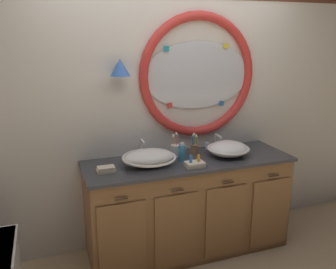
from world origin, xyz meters
TOP-DOWN VIEW (x-y plane):
  - ground_plane at (0.00, 0.00)m, footprint 14.00×14.00m
  - back_wall_assembly at (0.02, 0.58)m, footprint 6.40×0.26m
  - vanity_counter at (0.08, 0.25)m, footprint 1.86×0.63m
  - sink_basin_left at (-0.29, 0.23)m, footprint 0.46×0.46m
  - sink_basin_right at (0.46, 0.23)m, footprint 0.39×0.39m
  - faucet_set_left at (-0.29, 0.47)m, footprint 0.23×0.14m
  - faucet_set_right at (0.46, 0.47)m, footprint 0.23×0.14m
  - toothbrush_holder_left at (0.00, 0.38)m, footprint 0.08×0.08m
  - toothbrush_holder_right at (0.18, 0.37)m, footprint 0.08×0.08m
  - soap_dispenser at (0.01, 0.24)m, footprint 0.06×0.07m
  - folded_hand_towel at (-0.66, 0.21)m, footprint 0.15×0.10m
  - toiletry_basket at (0.06, 0.07)m, footprint 0.16×0.11m

SIDE VIEW (x-z plane):
  - ground_plane at x=0.00m, z-range 0.00..0.00m
  - vanity_counter at x=0.08m, z-range 0.00..0.90m
  - folded_hand_towel at x=-0.66m, z-range 0.89..0.94m
  - toiletry_basket at x=0.06m, z-range 0.87..0.97m
  - toothbrush_holder_right at x=0.18m, z-range 0.85..1.06m
  - faucet_set_right at x=0.46m, z-range 0.88..1.03m
  - toothbrush_holder_left at x=0.00m, z-range 0.84..1.07m
  - sink_basin_right at x=0.46m, z-range 0.89..1.03m
  - faucet_set_left at x=-0.29m, z-range 0.88..1.05m
  - sink_basin_left at x=-0.29m, z-range 0.89..1.03m
  - soap_dispenser at x=0.01m, z-range 0.88..1.06m
  - back_wall_assembly at x=0.02m, z-range 0.03..2.63m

